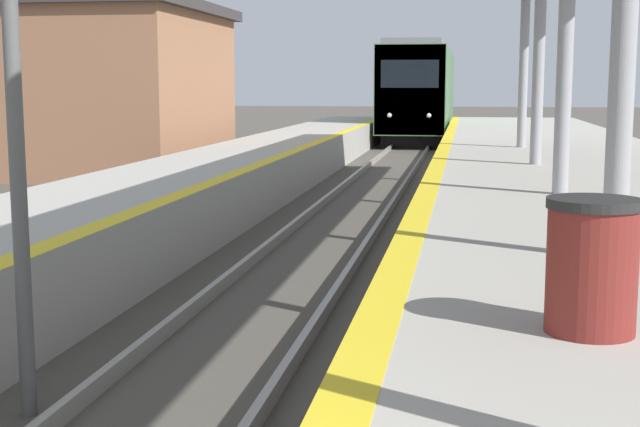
# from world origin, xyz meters

# --- Properties ---
(train) EXTENTS (2.70, 16.54, 4.23)m
(train) POSITION_xyz_m (0.00, 40.46, 2.15)
(train) COLOR black
(train) RESTS_ON ground
(signal_near) EXTENTS (0.36, 0.31, 4.23)m
(signal_near) POSITION_xyz_m (-1.05, 4.55, 2.97)
(signal_near) COLOR #595959
(signal_near) RESTS_ON ground
(trash_bin) EXTENTS (0.56, 0.56, 0.82)m
(trash_bin) POSITION_xyz_m (2.95, 3.95, 1.41)
(trash_bin) COLOR maroon
(trash_bin) RESTS_ON platform_right
(station_building) EXTENTS (9.84, 7.46, 4.74)m
(station_building) POSITION_xyz_m (-9.85, 22.77, 2.38)
(station_building) COLOR #9E6B4C
(station_building) RESTS_ON ground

